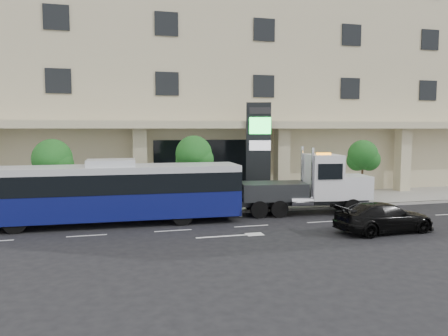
# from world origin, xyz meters

# --- Properties ---
(ground) EXTENTS (120.00, 120.00, 0.00)m
(ground) POSITION_xyz_m (0.00, 0.00, 0.00)
(ground) COLOR black
(ground) RESTS_ON ground
(sidewalk) EXTENTS (120.00, 6.00, 0.15)m
(sidewalk) POSITION_xyz_m (0.00, 5.00, 0.07)
(sidewalk) COLOR gray
(sidewalk) RESTS_ON ground
(curb) EXTENTS (120.00, 0.30, 0.15)m
(curb) POSITION_xyz_m (0.00, 2.00, 0.07)
(curb) COLOR gray
(curb) RESTS_ON ground
(convention_center) EXTENTS (60.00, 17.60, 20.00)m
(convention_center) POSITION_xyz_m (-0.00, 15.42, 9.97)
(convention_center) COLOR #C5BA94
(convention_center) RESTS_ON ground
(tree_left) EXTENTS (2.27, 2.20, 4.22)m
(tree_left) POSITION_xyz_m (-9.97, 3.59, 3.11)
(tree_left) COLOR #422B19
(tree_left) RESTS_ON sidewalk
(tree_mid) EXTENTS (2.28, 2.20, 4.38)m
(tree_mid) POSITION_xyz_m (-1.97, 3.59, 3.26)
(tree_mid) COLOR #422B19
(tree_mid) RESTS_ON sidewalk
(tree_right) EXTENTS (2.10, 2.00, 4.04)m
(tree_right) POSITION_xyz_m (9.53, 3.59, 3.04)
(tree_right) COLOR #422B19
(tree_right) RESTS_ON sidewalk
(city_bus) EXTENTS (13.33, 3.18, 3.36)m
(city_bus) POSITION_xyz_m (-6.85, 0.83, 1.71)
(city_bus) COLOR black
(city_bus) RESTS_ON ground
(tow_truck) EXTENTS (8.59, 3.03, 3.88)m
(tow_truck) POSITION_xyz_m (4.35, 0.79, 1.60)
(tow_truck) COLOR #2D3033
(tow_truck) RESTS_ON ground
(black_sedan) EXTENTS (5.05, 2.33, 1.43)m
(black_sedan) POSITION_xyz_m (5.73, -4.30, 0.72)
(black_sedan) COLOR black
(black_sedan) RESTS_ON ground
(signage_pylon) EXTENTS (1.71, 1.08, 6.50)m
(signage_pylon) POSITION_xyz_m (2.68, 5.21, 3.45)
(signage_pylon) COLOR black
(signage_pylon) RESTS_ON sidewalk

